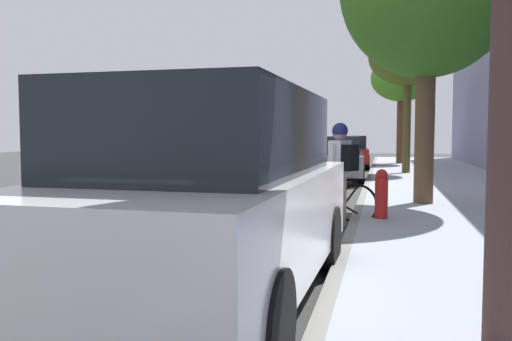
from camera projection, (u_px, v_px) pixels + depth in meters
The scene contains 13 objects.
ground at pixel (293, 187), 15.91m from camera, with size 59.70×59.70×0.00m, color #363636.
sidewalk at pixel (450, 188), 14.86m from camera, with size 4.40×37.31×0.16m, color #969CA7.
curb_edge at pixel (367, 186), 15.40m from camera, with size 0.16×37.31×0.16m, color gray.
lane_stripe_centre at pixel (200, 187), 15.81m from camera, with size 0.14×35.80×0.01m.
lane_stripe_bike_edge at pixel (317, 188), 15.75m from camera, with size 0.12×37.31×0.01m, color white.
parked_suv_white_nearest at pixel (214, 195), 4.90m from camera, with size 2.07×4.75×1.99m.
parked_sedan_grey_second at pixel (336, 159), 17.96m from camera, with size 2.00×4.48×1.52m.
parked_sedan_red_mid at pixel (349, 152), 25.28m from camera, with size 2.01×4.48×1.52m.
bicycle_at_curb at pixel (330, 201), 9.54m from camera, with size 1.71×0.62×0.78m.
cyclist_with_backpack at pixel (341, 163), 8.99m from camera, with size 0.51×0.57×1.79m.
street_tree_far_end at pixel (408, 57), 19.51m from camera, with size 2.89×2.89×5.40m.
street_tree_corner at pixel (402, 80), 26.05m from camera, with size 3.03×3.03×5.32m.
fire_hydrant at pixel (381, 193), 9.02m from camera, with size 0.22×0.22×0.84m.
Camera 1 is at (2.62, -15.66, 1.59)m, focal length 37.24 mm.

